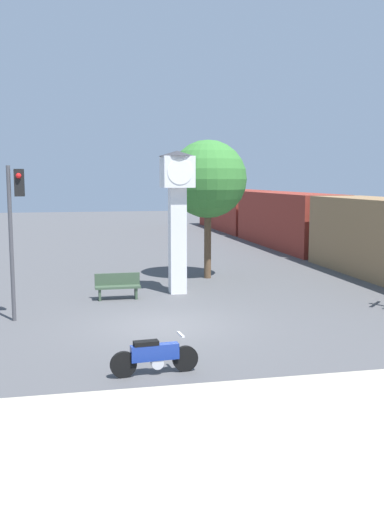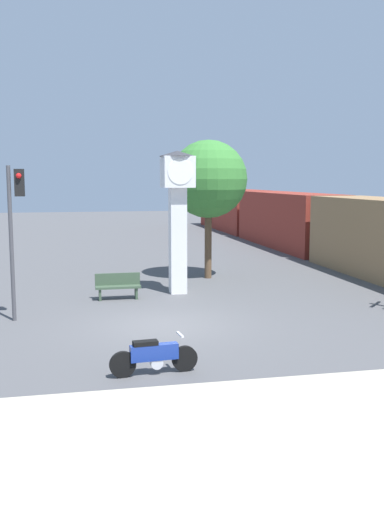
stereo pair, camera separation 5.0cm
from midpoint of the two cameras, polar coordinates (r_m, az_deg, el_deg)
name	(u,v)px [view 2 (the right image)]	position (r m, az deg, el deg)	size (l,w,h in m)	color
ground_plane	(163,325)	(16.83, -2.81, -6.91)	(120.00, 120.00, 0.00)	#4C4C4F
sidewalk_strip	(247,453)	(9.32, 5.69, -19.05)	(36.00, 6.00, 0.10)	#B2A893
motorcycle	(154,356)	(12.63, -3.72, -9.94)	(1.97, 0.43, 0.87)	black
clock_tower	(178,200)	(21.06, -1.38, 5.63)	(1.36, 1.36, 5.27)	white
freight_train	(288,220)	(36.58, 9.61, 3.60)	(2.80, 37.33, 3.40)	olive
traffic_light	(15,216)	(17.64, -17.20, 3.87)	(0.50, 0.35, 4.64)	#47474C
street_tree	(208,180)	(24.31, 1.71, 7.64)	(3.29, 3.29, 5.89)	brown
bench	(118,286)	(20.43, -7.35, -2.95)	(1.60, 0.44, 0.92)	#384C38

